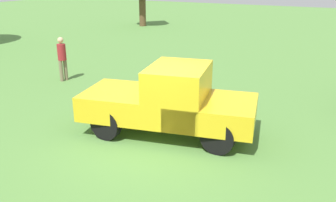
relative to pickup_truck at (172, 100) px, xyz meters
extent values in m
plane|color=#54843D|center=(-0.19, -0.75, -0.95)|extent=(80.00, 80.00, 0.00)
cylinder|color=black|center=(-1.35, -1.04, -0.54)|extent=(0.82, 0.22, 0.82)
cylinder|color=black|center=(-1.64, 0.45, -0.54)|extent=(0.82, 0.22, 0.82)
cylinder|color=black|center=(1.42, -0.50, -0.54)|extent=(0.82, 0.22, 0.82)
cylinder|color=black|center=(1.13, 1.00, -0.54)|extent=(0.82, 0.22, 0.82)
cube|color=gold|center=(-1.41, -0.28, -0.20)|extent=(2.08, 2.12, 0.64)
cube|color=gold|center=(0.15, 0.03, 0.18)|extent=(1.73, 2.06, 1.40)
cube|color=slate|center=(0.15, 0.03, 0.62)|extent=(1.50, 1.87, 0.48)
cube|color=gold|center=(1.02, 0.20, -0.22)|extent=(2.43, 2.19, 0.60)
cube|color=silver|center=(-2.21, -0.43, -0.46)|extent=(0.45, 1.74, 0.16)
cylinder|color=#7A6B51|center=(-5.95, 2.40, -0.54)|extent=(0.14, 0.14, 0.82)
cylinder|color=#7A6B51|center=(-5.91, 2.60, -0.54)|extent=(0.14, 0.14, 0.82)
cylinder|color=maroon|center=(-5.93, 2.50, 0.17)|extent=(0.38, 0.38, 0.61)
sphere|color=#D8AD84|center=(-5.93, 2.50, 0.63)|extent=(0.22, 0.22, 0.22)
cylinder|color=brown|center=(-10.86, 16.77, 0.29)|extent=(0.51, 0.51, 2.49)
camera|label=1|loc=(3.85, -7.79, 3.08)|focal=38.84mm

